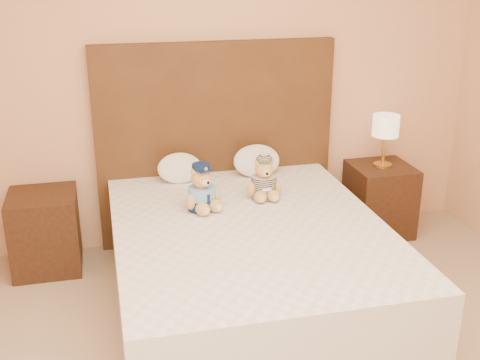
# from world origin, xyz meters

# --- Properties ---
(room_walls) EXTENTS (4.04, 4.52, 2.72)m
(room_walls) POSITION_xyz_m (0.00, 0.46, 1.81)
(room_walls) COLOR tan
(room_walls) RESTS_ON ground
(bed) EXTENTS (1.60, 2.00, 0.55)m
(bed) POSITION_xyz_m (0.00, 1.20, 0.28)
(bed) COLOR white
(bed) RESTS_ON ground
(headboard) EXTENTS (1.75, 0.08, 1.50)m
(headboard) POSITION_xyz_m (0.00, 2.21, 0.75)
(headboard) COLOR #4D2F17
(headboard) RESTS_ON ground
(nightstand_left) EXTENTS (0.45, 0.45, 0.55)m
(nightstand_left) POSITION_xyz_m (-1.25, 2.00, 0.28)
(nightstand_left) COLOR #3A2112
(nightstand_left) RESTS_ON ground
(nightstand_right) EXTENTS (0.45, 0.45, 0.55)m
(nightstand_right) POSITION_xyz_m (1.25, 2.00, 0.28)
(nightstand_right) COLOR #3A2112
(nightstand_right) RESTS_ON ground
(lamp) EXTENTS (0.20, 0.20, 0.40)m
(lamp) POSITION_xyz_m (1.25, 2.00, 0.85)
(lamp) COLOR gold
(lamp) RESTS_ON nightstand_right
(teddy_police) EXTENTS (0.33, 0.33, 0.30)m
(teddy_police) POSITION_xyz_m (-0.24, 1.50, 0.70)
(teddy_police) COLOR tan
(teddy_police) RESTS_ON bed
(teddy_prisoner) EXTENTS (0.25, 0.24, 0.28)m
(teddy_prisoner) POSITION_xyz_m (0.20, 1.60, 0.69)
(teddy_prisoner) COLOR tan
(teddy_prisoner) RESTS_ON bed
(pillow_left) EXTENTS (0.31, 0.20, 0.22)m
(pillow_left) POSITION_xyz_m (-0.30, 2.03, 0.66)
(pillow_left) COLOR white
(pillow_left) RESTS_ON bed
(pillow_right) EXTENTS (0.34, 0.22, 0.24)m
(pillow_right) POSITION_xyz_m (0.26, 2.03, 0.67)
(pillow_right) COLOR white
(pillow_right) RESTS_ON bed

